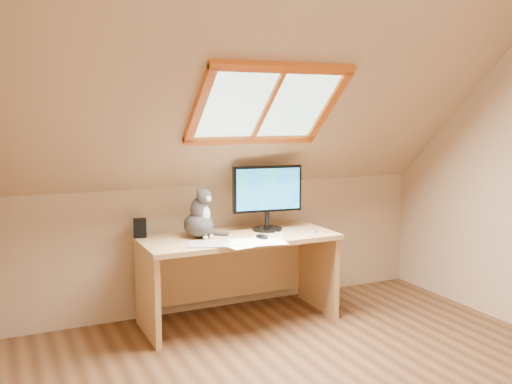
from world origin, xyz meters
TOP-DOWN VIEW (x-y plane):
  - room_shell at (0.00, -0.09)m, footprint 3.52×3.52m
  - desk at (-0.07, 1.44)m, footprint 1.45×0.64m
  - monitor at (0.21, 1.45)m, footprint 0.55×0.23m
  - cat at (-0.35, 1.44)m, footprint 0.30×0.32m
  - desk_speaker at (-0.75, 1.63)m, footprint 0.11×0.11m
  - graphics_tablet at (-0.38, 1.18)m, footprint 0.32×0.28m
  - mouse at (0.03, 1.19)m, footprint 0.10×0.12m
  - papers at (-0.08, 1.12)m, footprint 0.35×0.30m
  - cables at (0.32, 1.26)m, footprint 0.51×0.26m

SIDE VIEW (x-z plane):
  - desk at x=-0.07m, z-range 0.12..0.78m
  - papers at x=-0.08m, z-range 0.66..0.67m
  - cables at x=0.32m, z-range 0.66..0.67m
  - graphics_tablet at x=-0.38m, z-range 0.66..0.67m
  - mouse at x=0.03m, z-range 0.66..0.70m
  - desk_speaker at x=-0.75m, z-range 0.66..0.80m
  - cat at x=-0.35m, z-range 0.61..1.00m
  - monitor at x=0.21m, z-range 0.70..1.20m
  - room_shell at x=0.00m, z-range 0.23..2.64m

